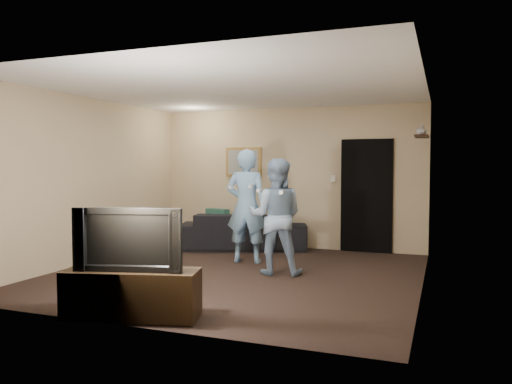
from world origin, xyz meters
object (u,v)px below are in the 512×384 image
at_px(tv_console, 132,294).
at_px(wii_player_right, 276,216).
at_px(wii_player_left, 246,206).
at_px(television, 131,239).
at_px(sofa, 244,231).

relative_size(tv_console, wii_player_right, 0.82).
height_order(tv_console, wii_player_left, wii_player_left).
height_order(television, wii_player_right, wii_player_right).
height_order(tv_console, wii_player_right, wii_player_right).
distance_m(sofa, wii_player_right, 2.26).
xyz_separation_m(sofa, tv_console, (0.54, -4.32, -0.08)).
distance_m(television, wii_player_left, 3.12).
bearing_deg(sofa, wii_player_right, 104.66).
distance_m(tv_console, wii_player_right, 2.63).
height_order(sofa, wii_player_left, wii_player_left).
xyz_separation_m(sofa, wii_player_right, (1.23, -1.84, 0.48)).
height_order(sofa, tv_console, sofa).
xyz_separation_m(television, wii_player_left, (-0.01, 3.12, 0.09)).
relative_size(television, wii_player_right, 0.67).
distance_m(sofa, television, 4.38).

